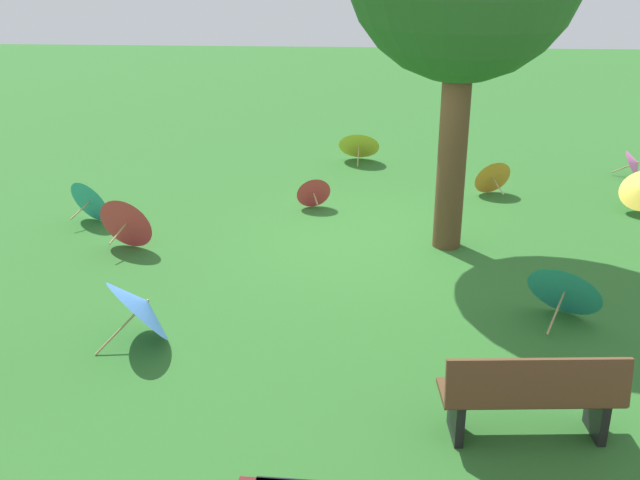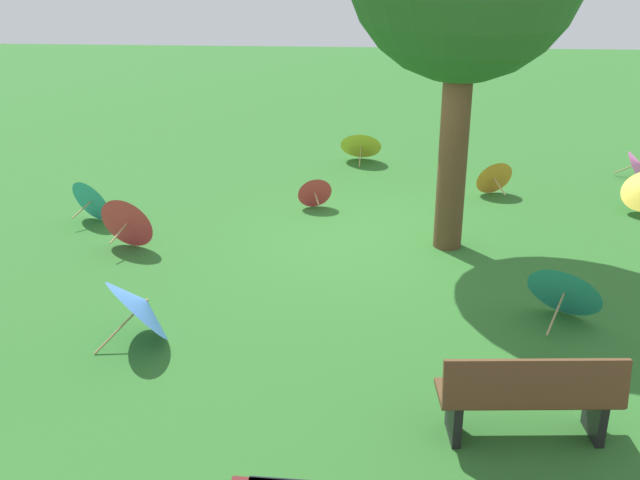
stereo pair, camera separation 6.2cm
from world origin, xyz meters
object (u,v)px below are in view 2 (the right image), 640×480
at_px(parasol_pink_0, 638,164).
at_px(parasol_teal_0, 94,198).
at_px(parasol_blue_1, 142,306).
at_px(parasol_yellow_2, 361,144).
at_px(parasol_teal_1, 567,287).
at_px(park_bench, 529,396).
at_px(parasol_orange_0, 493,176).
at_px(parasol_red_3, 130,220).
at_px(parasol_red_2, 314,191).

bearing_deg(parasol_pink_0, parasol_teal_0, 17.01).
xyz_separation_m(parasol_blue_1, parasol_yellow_2, (-2.30, -7.30, -0.09)).
height_order(parasol_pink_0, parasol_yellow_2, parasol_yellow_2).
relative_size(parasol_teal_1, parasol_pink_0, 1.64).
xyz_separation_m(park_bench, parasol_yellow_2, (1.62, -8.82, -0.10)).
distance_m(parasol_orange_0, parasol_pink_0, 3.01).
relative_size(parasol_orange_0, parasol_red_3, 0.82).
distance_m(parasol_teal_0, parasol_red_2, 3.50).
relative_size(parasol_teal_0, parasol_yellow_2, 1.01).
bearing_deg(parasol_teal_1, parasol_red_2, -48.81).
distance_m(parasol_teal_1, parasol_red_2, 4.91).
xyz_separation_m(parasol_teal_1, parasol_pink_0, (-2.61, -5.67, -0.15)).
bearing_deg(parasol_teal_0, parasol_red_3, 131.17).
xyz_separation_m(park_bench, parasol_blue_1, (3.92, -1.51, -0.01)).
distance_m(parasol_teal_1, parasol_pink_0, 6.25).
distance_m(parasol_orange_0, parasol_teal_0, 6.67).
bearing_deg(parasol_blue_1, park_bench, 158.86).
bearing_deg(parasol_blue_1, parasol_red_3, -70.54).
xyz_separation_m(parasol_teal_0, parasol_blue_1, (-1.83, 3.70, 0.08)).
xyz_separation_m(parasol_teal_1, parasol_red_2, (3.23, -3.69, -0.14)).
relative_size(parasol_teal_0, parasol_red_2, 1.35).
bearing_deg(parasol_pink_0, parasol_teal_1, 65.25).
bearing_deg(parasol_teal_1, park_bench, 69.61).
distance_m(parasol_teal_0, parasol_blue_1, 4.13).
relative_size(parasol_pink_0, parasol_red_3, 0.73).
xyz_separation_m(park_bench, parasol_red_2, (2.35, -6.06, -0.18)).
bearing_deg(parasol_red_2, parasol_pink_0, -161.29).
distance_m(parasol_blue_1, parasol_pink_0, 9.88).
height_order(parasol_pink_0, parasol_red_3, parasol_red_3).
bearing_deg(parasol_teal_0, parasol_yellow_2, -138.90).
bearing_deg(parasol_orange_0, parasol_red_3, 26.13).
height_order(parasol_teal_0, parasol_yellow_2, parasol_teal_0).
bearing_deg(park_bench, parasol_yellow_2, -79.61).
bearing_deg(parasol_pink_0, park_bench, 66.51).
bearing_deg(parasol_red_2, parasol_teal_0, 14.03).
bearing_deg(parasol_red_2, park_bench, 111.18).
bearing_deg(parasol_teal_1, parasol_pink_0, -114.75).
distance_m(park_bench, parasol_blue_1, 4.20).
height_order(parasol_teal_1, parasol_yellow_2, parasol_teal_1).
bearing_deg(parasol_yellow_2, parasol_teal_1, 111.19).
relative_size(parasol_teal_1, parasol_red_2, 1.73).
relative_size(parasol_blue_1, parasol_yellow_2, 1.37).
relative_size(parasol_teal_0, parasol_blue_1, 0.74).
distance_m(parasol_orange_0, parasol_yellow_2, 2.98).
distance_m(park_bench, parasol_orange_0, 6.98).
distance_m(park_bench, parasol_red_2, 6.51).
distance_m(parasol_teal_0, parasol_yellow_2, 5.48).
bearing_deg(parasol_red_3, parasol_pink_0, -155.41).
height_order(parasol_orange_0, parasol_red_2, parasol_orange_0).
xyz_separation_m(parasol_pink_0, parasol_red_2, (5.85, 1.98, 0.01)).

